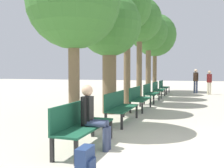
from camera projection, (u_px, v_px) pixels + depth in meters
The scene contains 17 objects.
ground_plane at pixel (196, 162), 4.24m from camera, with size 80.00×80.00×0.00m, color beige.
bench_row_0 at pixel (81, 122), 5.02m from camera, with size 0.54×1.86×0.92m.
bench_row_1 at pixel (119, 105), 7.55m from camera, with size 0.54×1.86×0.92m.
bench_row_2 at pixel (139, 97), 10.08m from camera, with size 0.54×1.86×0.92m.
bench_row_3 at pixel (150, 92), 12.62m from camera, with size 0.54×1.86×0.92m.
bench_row_4 at pixel (158, 88), 15.15m from camera, with size 0.54×1.86×0.92m.
bench_row_5 at pixel (163, 86), 17.68m from camera, with size 0.54×1.86×0.92m.
tree_row_0 at pixel (73, 3), 6.42m from camera, with size 2.43×2.43×4.56m.
tree_row_1 at pixel (109, 27), 9.10m from camera, with size 2.32×2.32×4.44m.
tree_row_2 at pixel (127, 8), 11.40m from camera, with size 2.23×2.23×5.64m.
tree_row_3 at pixel (139, 21), 13.90m from camera, with size 2.48×2.48×5.69m.
tree_row_4 at pixel (149, 33), 16.60m from camera, with size 2.54×2.54×5.48m.
tree_row_5 at pixel (155, 36), 19.19m from camera, with size 3.25×3.25×5.99m.
person_seated at pixel (93, 115), 4.95m from camera, with size 0.59×0.33×1.28m.
backpack at pixel (85, 160), 3.76m from camera, with size 0.22×0.35×0.41m.
pedestrian_near at pixel (209, 81), 16.82m from camera, with size 0.33×0.29×1.62m.
pedestrian_mid at pixel (196, 79), 17.75m from camera, with size 0.35×0.31×1.74m.
Camera 1 is at (-0.02, -4.41, 1.54)m, focal length 40.00 mm.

